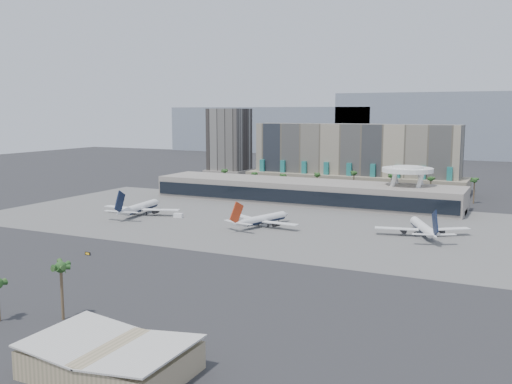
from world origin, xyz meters
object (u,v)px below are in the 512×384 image
at_px(airliner_centre, 262,219).
at_px(airliner_right, 423,228).
at_px(taxiway_sign, 88,254).
at_px(service_vehicle_a, 178,215).
at_px(service_vehicle_b, 265,224).
at_px(airliner_left, 140,208).

distance_m(airliner_centre, airliner_right, 67.60).
bearing_deg(taxiway_sign, service_vehicle_a, 101.33).
bearing_deg(airliner_right, service_vehicle_b, 164.40).
distance_m(airliner_left, service_vehicle_a, 21.07).
bearing_deg(taxiway_sign, airliner_left, 116.83).
xyz_separation_m(service_vehicle_b, taxiway_sign, (-34.23, -73.30, -0.28)).
height_order(airliner_right, service_vehicle_b, airliner_right).
relative_size(airliner_right, taxiway_sign, 15.81).
xyz_separation_m(service_vehicle_a, taxiway_sign, (11.12, -73.74, -0.51)).
bearing_deg(airliner_centre, taxiway_sign, -97.73).
bearing_deg(airliner_left, taxiway_sign, -73.47).
bearing_deg(service_vehicle_a, taxiway_sign, -91.47).
xyz_separation_m(service_vehicle_a, service_vehicle_b, (45.35, -0.44, -0.22)).
height_order(service_vehicle_b, taxiway_sign, service_vehicle_b).
distance_m(airliner_centre, service_vehicle_a, 44.90).
height_order(service_vehicle_a, service_vehicle_b, service_vehicle_a).
relative_size(airliner_right, service_vehicle_b, 11.81).
xyz_separation_m(airliner_right, service_vehicle_a, (-111.52, -8.99, -2.43)).
xyz_separation_m(airliner_left, service_vehicle_b, (66.13, 1.91, -2.82)).
bearing_deg(airliner_left, airliner_centre, -7.14).
height_order(airliner_left, airliner_centre, airliner_left).
bearing_deg(taxiway_sign, airliner_centre, 67.63).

